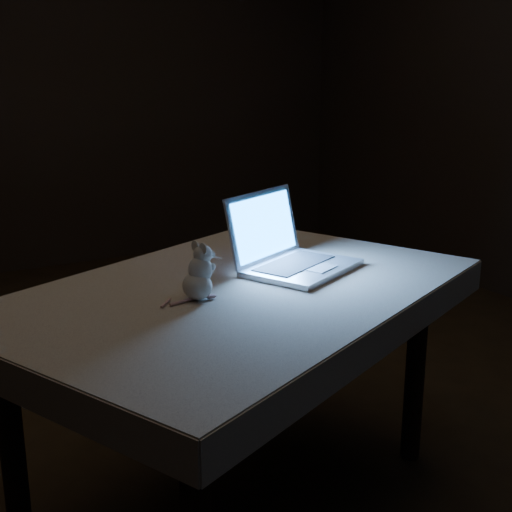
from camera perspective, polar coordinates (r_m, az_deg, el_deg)
floor at (r=2.59m, az=-5.27°, el=-14.53°), size 5.00×5.00×0.00m
back_wall at (r=4.65m, az=-18.86°, el=14.68°), size 4.50×0.04×2.60m
table at (r=2.07m, az=-1.53°, el=-11.83°), size 1.50×1.27×0.68m
tablecloth at (r=1.92m, az=-2.58°, el=-4.14°), size 1.64×1.43×0.09m
laptop at (r=2.06m, az=3.94°, el=1.89°), size 0.44×0.42×0.23m
plush_mouse at (r=1.81m, az=-4.95°, el=-1.29°), size 0.15×0.15×0.15m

